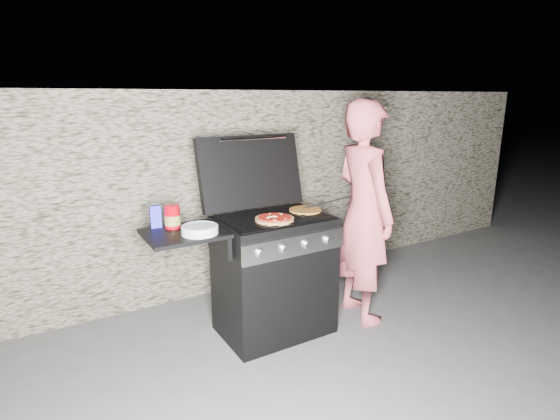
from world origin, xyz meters
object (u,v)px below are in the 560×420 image
gas_grill (244,282)px  person (364,213)px  pizza_topped (275,218)px  sauce_jar (172,216)px

gas_grill → person: (0.98, -0.14, 0.41)m
pizza_topped → sauce_jar: 0.69m
pizza_topped → sauce_jar: size_ratio=1.74×
pizza_topped → sauce_jar: bearing=161.3°
sauce_jar → person: 1.46m
sauce_jar → person: size_ratio=0.09×
gas_grill → sauce_jar: (-0.46, 0.12, 0.53)m
person → pizza_topped: bearing=94.8°
pizza_topped → person: person is taller
pizza_topped → sauce_jar: sauce_jar is taller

